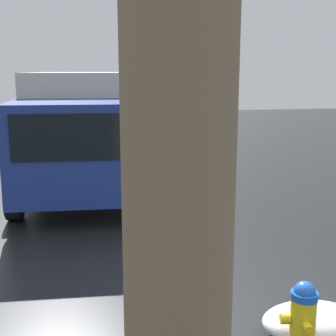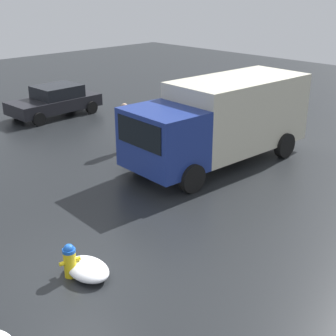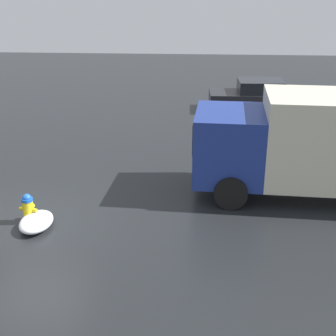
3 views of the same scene
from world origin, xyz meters
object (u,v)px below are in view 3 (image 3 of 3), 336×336
at_px(delivery_truck, 328,142).
at_px(parked_car, 257,95).
at_px(pedestrian, 252,127).
at_px(fire_hydrant, 28,208).

relative_size(delivery_truck, parked_car, 1.64).
distance_m(pedestrian, parked_car, 6.29).
height_order(pedestrian, parked_car, pedestrian).
xyz_separation_m(fire_hydrant, delivery_truck, (7.75, 2.23, 1.17)).
distance_m(delivery_truck, pedestrian, 3.69).
relative_size(fire_hydrant, parked_car, 0.18).
height_order(fire_hydrant, delivery_truck, delivery_truck).
bearing_deg(parked_car, delivery_truck, -176.41).
relative_size(fire_hydrant, delivery_truck, 0.11).
relative_size(pedestrian, parked_car, 0.42).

